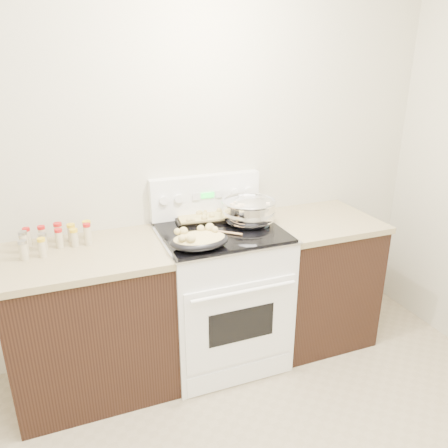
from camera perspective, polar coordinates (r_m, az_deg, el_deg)
name	(u,v)px	position (r m, az deg, el deg)	size (l,w,h in m)	color
room_shell	(290,162)	(1.14, 8.59, 8.07)	(4.10, 3.60, 2.75)	beige
counter_left	(93,321)	(2.82, -16.79, -12.08)	(0.93, 0.67, 0.92)	black
counter_right	(315,278)	(3.26, 11.77, -6.88)	(0.73, 0.67, 0.92)	black
kitchen_range	(221,293)	(2.94, -0.39, -8.98)	(0.78, 0.73, 1.22)	white
mixing_bowl	(249,212)	(2.82, 3.25, 1.62)	(0.43, 0.43, 0.21)	silver
roasting_pan	(199,240)	(2.47, -3.26, -2.04)	(0.35, 0.24, 0.11)	black
baking_sheet	(203,217)	(2.91, -2.75, 0.96)	(0.40, 0.30, 0.06)	black
wooden_spoon	(216,235)	(2.63, -1.10, -1.44)	(0.22, 0.19, 0.04)	tan
blue_ladle	(264,222)	(2.80, 5.20, 0.31)	(0.09, 0.26, 0.09)	#7DA1BB
spice_jars	(55,238)	(2.71, -21.26, -1.68)	(0.40, 0.24, 0.13)	#BFB28C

